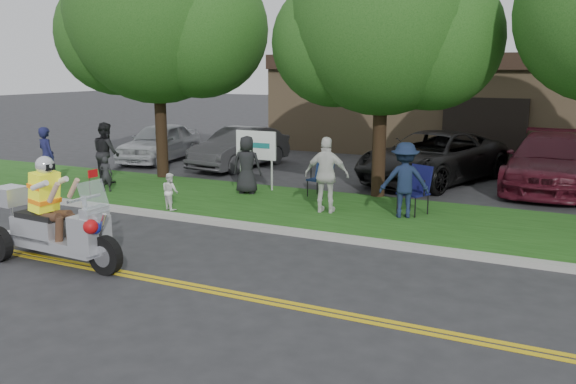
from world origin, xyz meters
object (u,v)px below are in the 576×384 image
at_px(parked_car_left, 240,148).
at_px(parked_car_mid, 433,157).
at_px(spectator_adult_left, 47,157).
at_px(parked_car_far_left, 160,142).
at_px(lawn_chair_a, 417,187).
at_px(spectator_adult_right, 327,175).
at_px(spectator_adult_mid, 106,153).
at_px(parked_car_right, 549,162).
at_px(trike_scooter, 51,226).
at_px(lawn_chair_b, 322,174).

xyz_separation_m(parked_car_left, parked_car_mid, (6.71, 0.26, 0.08)).
bearing_deg(spectator_adult_left, parked_car_mid, -132.83).
distance_m(parked_car_far_left, parked_car_mid, 10.22).
relative_size(lawn_chair_a, spectator_adult_right, 0.63).
distance_m(spectator_adult_left, parked_car_far_left, 5.83).
distance_m(spectator_adult_mid, parked_car_far_left, 4.90).
distance_m(spectator_adult_right, parked_car_right, 7.46).
xyz_separation_m(spectator_adult_left, parked_car_far_left, (-0.50, 5.80, -0.25)).
xyz_separation_m(parked_car_mid, parked_car_right, (3.29, 0.45, 0.01)).
height_order(trike_scooter, spectator_adult_left, trike_scooter).
height_order(spectator_adult_mid, parked_car_far_left, spectator_adult_mid).
distance_m(spectator_adult_mid, parked_car_mid, 9.87).
relative_size(lawn_chair_a, spectator_adult_mid, 0.63).
bearing_deg(lawn_chair_b, parked_car_far_left, 168.77).
bearing_deg(spectator_adult_mid, parked_car_right, -127.32).
bearing_deg(parked_car_far_left, lawn_chair_a, -30.56).
height_order(trike_scooter, parked_car_right, trike_scooter).
bearing_deg(parked_car_right, lawn_chair_b, -140.49).
bearing_deg(parked_car_right, parked_car_far_left, -175.87).
distance_m(lawn_chair_a, parked_car_far_left, 11.76).
distance_m(trike_scooter, parked_car_mid, 11.75).
bearing_deg(lawn_chair_b, trike_scooter, -95.51).
bearing_deg(parked_car_right, lawn_chair_a, -115.79).
height_order(lawn_chair_a, spectator_adult_left, spectator_adult_left).
bearing_deg(parked_car_left, parked_car_far_left, -174.26).
bearing_deg(parked_car_mid, lawn_chair_b, -100.52).
xyz_separation_m(spectator_adult_right, parked_car_mid, (1.22, 5.49, -0.23)).
height_order(trike_scooter, lawn_chair_b, trike_scooter).
bearing_deg(parked_car_mid, parked_car_right, 25.78).
distance_m(spectator_adult_right, parked_car_left, 7.59).
relative_size(trike_scooter, parked_car_mid, 0.53).
relative_size(parked_car_far_left, parked_car_mid, 0.75).
bearing_deg(trike_scooter, lawn_chair_a, 54.24).
relative_size(spectator_adult_left, parked_car_far_left, 0.41).
height_order(lawn_chair_b, parked_car_left, parked_car_left).
bearing_deg(trike_scooter, parked_car_far_left, 121.76).
xyz_separation_m(lawn_chair_b, parked_car_mid, (2.05, 3.79, 0.08)).
xyz_separation_m(lawn_chair_a, parked_car_far_left, (-10.93, 4.35, -0.02)).
bearing_deg(spectator_adult_right, lawn_chair_a, -165.38).
bearing_deg(spectator_adult_mid, parked_car_left, -83.48).
height_order(trike_scooter, parked_car_mid, trike_scooter).
bearing_deg(spectator_adult_right, parked_car_right, -136.67).
relative_size(spectator_adult_mid, spectator_adult_right, 1.00).
height_order(lawn_chair_a, parked_car_far_left, parked_car_far_left).
height_order(spectator_adult_right, parked_car_mid, spectator_adult_right).
xyz_separation_m(lawn_chair_b, parked_car_far_left, (-8.16, 3.52, 0.02)).
bearing_deg(parked_car_left, parked_car_mid, 7.90).
bearing_deg(lawn_chair_a, parked_car_right, 86.23).
bearing_deg(lawn_chair_b, spectator_adult_right, -51.86).
relative_size(spectator_adult_right, parked_car_far_left, 0.43).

